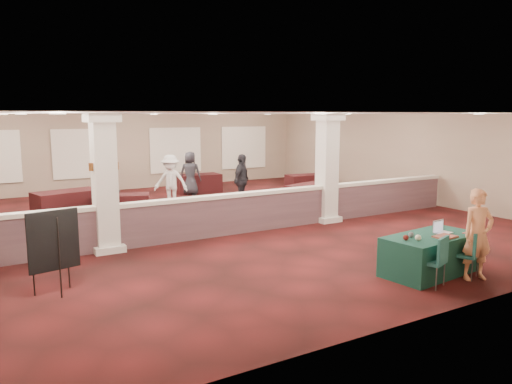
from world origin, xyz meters
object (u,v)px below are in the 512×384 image
far_table_back_left (67,203)px  attendee_c (242,180)px  far_table_front_right (311,195)px  far_table_back_center (198,183)px  attendee_b (171,181)px  attendee_a (111,194)px  attendee_d (190,173)px  near_table (430,254)px  far_table_front_center (123,205)px  far_table_front_left (127,219)px  woman (478,235)px  far_table_back_right (306,182)px  conf_chair_side (435,257)px  conf_chair_main (470,250)px  easel_board (53,242)px

far_table_back_left → attendee_c: bearing=-13.9°
far_table_front_right → far_table_back_center: bearing=114.3°
far_table_back_left → attendee_c: attendee_c is taller
far_table_back_center → attendee_b: (-2.17, -2.63, 0.53)m
attendee_c → attendee_a: bearing=141.5°
attendee_c → attendee_d: bearing=61.3°
attendee_a → attendee_d: (3.96, 3.20, 0.09)m
near_table → attendee_d: attendee_d is taller
near_table → attendee_d: 11.71m
far_table_front_center → far_table_front_left: bearing=-102.8°
woman → far_table_back_right: size_ratio=1.07×
far_table_front_left → attendee_b: attendee_b is taller
conf_chair_side → attendee_b: size_ratio=0.53×
conf_chair_main → conf_chair_side: (-1.00, -0.00, 0.02)m
far_table_front_right → attendee_d: attendee_d is taller
far_table_back_left → attendee_b: bearing=-5.3°
far_table_front_center → far_table_back_left: far_table_back_left is taller
woman → far_table_front_left: size_ratio=1.06×
far_table_front_right → easel_board: bearing=-152.7°
conf_chair_main → attendee_b: attendee_b is taller
near_table → easel_board: easel_board is taller
easel_board → attendee_c: 9.16m
attendee_c → far_table_front_left: bearing=162.2°
conf_chair_main → attendee_a: size_ratio=0.60×
attendee_a → far_table_front_center: bearing=8.5°
easel_board → attendee_a: 6.46m
far_table_front_left → attendee_b: size_ratio=0.92×
far_table_front_left → far_table_back_left: size_ratio=0.85×
near_table → far_table_front_right: near_table is taller
easel_board → far_table_front_left: easel_board is taller
conf_chair_main → attendee_c: attendee_c is taller
far_table_front_center → attendee_a: attendee_a is taller
conf_chair_main → woman: 0.36m
conf_chair_main → attendee_b: (-2.26, 10.08, 0.36)m
far_table_front_center → attendee_a: size_ratio=1.07×
far_table_back_left → attendee_d: bearing=20.6°
conf_chair_main → far_table_back_left: conf_chair_main is taller
far_table_front_center → far_table_back_center: 5.08m
attendee_a → far_table_back_right: bearing=-26.8°
attendee_a → easel_board: bearing=-151.9°
far_table_back_right → conf_chair_side: bearing=-115.1°
far_table_front_left → far_table_back_center: size_ratio=0.91×
far_table_back_right → attendee_a: size_ratio=1.06×
easel_board → attendee_a: (2.56, 5.92, -0.19)m
far_table_front_center → far_table_back_center: far_table_back_center is taller
conf_chair_main → far_table_front_center: 10.42m
far_table_back_right → easel_board: bearing=-145.4°
conf_chair_side → far_table_back_center: 12.75m
easel_board → far_table_front_right: size_ratio=0.81×
far_table_front_right → far_table_back_center: (-2.17, 4.80, -0.01)m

